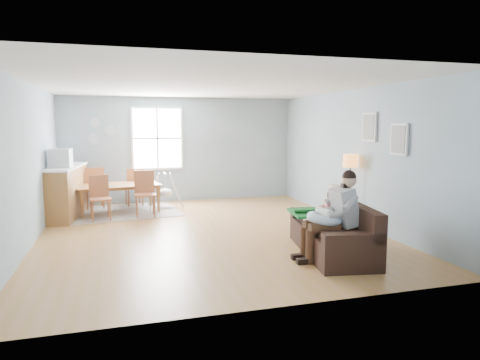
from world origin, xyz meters
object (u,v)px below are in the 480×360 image
object	(u,v)px
baby_swing	(165,192)
counter	(66,191)
toddler	(328,208)
floor_lamp	(350,167)
father	(334,213)
sofa	(335,235)
chair_ne	(135,185)
dining_table	(119,198)
chair_sw	(100,195)
storage_cube	(322,236)
monitor	(60,158)
chair_nw	(95,185)
chair_se	(145,190)

from	to	relation	value
baby_swing	counter	bearing A→B (deg)	-166.91
toddler	counter	size ratio (longest dim) A/B	0.38
floor_lamp	father	bearing A→B (deg)	-125.63
sofa	chair_ne	distance (m)	5.68
toddler	dining_table	world-z (taller)	toddler
father	counter	xyz separation A→B (m)	(-4.15, 4.30, -0.14)
dining_table	chair_ne	bearing A→B (deg)	52.25
floor_lamp	chair_sw	size ratio (longest dim) A/B	1.50
floor_lamp	counter	bearing A→B (deg)	156.22
storage_cube	counter	distance (m)	5.71
monitor	chair_ne	bearing A→B (deg)	39.64
toddler	chair_sw	world-z (taller)	toddler
dining_table	monitor	world-z (taller)	monitor
floor_lamp	chair_sw	world-z (taller)	floor_lamp
chair_nw	baby_swing	world-z (taller)	chair_nw
counter	baby_swing	size ratio (longest dim) A/B	2.42
toddler	chair_se	distance (m)	4.34
father	storage_cube	bearing A→B (deg)	87.14
sofa	counter	world-z (taller)	counter
chair_sw	counter	bearing A→B (deg)	144.30
chair_se	chair_ne	distance (m)	1.28
chair_se	baby_swing	bearing A→B (deg)	59.12
baby_swing	sofa	bearing A→B (deg)	-64.91
floor_lamp	sofa	bearing A→B (deg)	-126.06
sofa	chair_ne	world-z (taller)	chair_ne
monitor	dining_table	bearing A→B (deg)	26.34
chair_ne	baby_swing	distance (m)	0.81
chair_se	counter	bearing A→B (deg)	166.74
chair_ne	monitor	xyz separation A→B (m)	(-1.51, -1.25, 0.78)
monitor	storage_cube	bearing A→B (deg)	-39.83
father	chair_sw	world-z (taller)	father
floor_lamp	chair_ne	size ratio (longest dim) A/B	1.51
dining_table	chair_ne	distance (m)	0.82
chair_ne	toddler	bearing A→B (deg)	-59.38
storage_cube	chair_ne	xyz separation A→B (m)	(-2.69, 4.76, 0.28)
sofa	chair_se	bearing A→B (deg)	126.16
floor_lamp	chair_se	size ratio (longest dim) A/B	1.41
father	chair_se	world-z (taller)	father
storage_cube	monitor	bearing A→B (deg)	140.17
chair_ne	father	bearing A→B (deg)	-62.74
father	baby_swing	bearing A→B (deg)	112.17
chair_sw	toddler	bearing A→B (deg)	-43.08
chair_nw	storage_cube	bearing A→B (deg)	-52.05
sofa	storage_cube	world-z (taller)	sofa
chair_sw	monitor	bearing A→B (deg)	169.72
chair_sw	chair_nw	bearing A→B (deg)	97.08
sofa	floor_lamp	world-z (taller)	floor_lamp
toddler	floor_lamp	distance (m)	1.94
father	chair_sw	size ratio (longest dim) A/B	1.42
sofa	chair_sw	size ratio (longest dim) A/B	2.23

